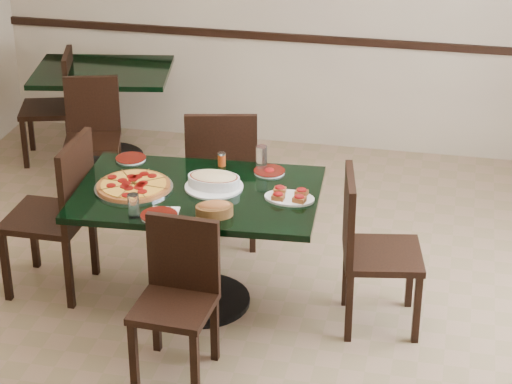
% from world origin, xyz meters
% --- Properties ---
extents(floor, '(5.50, 5.50, 0.00)m').
position_xyz_m(floor, '(0.00, 0.00, 0.00)').
color(floor, '#7B6047').
rests_on(floor, ground).
extents(room_shell, '(5.50, 5.50, 5.50)m').
position_xyz_m(room_shell, '(1.02, 1.73, 1.17)').
color(room_shell, white).
rests_on(room_shell, floor).
extents(main_table, '(1.44, 0.97, 0.75)m').
position_xyz_m(main_table, '(-0.22, 0.20, 0.57)').
color(main_table, black).
rests_on(main_table, floor).
extents(back_table, '(1.14, 0.91, 0.75)m').
position_xyz_m(back_table, '(-1.49, 2.10, 0.52)').
color(back_table, black).
rests_on(back_table, floor).
extents(chair_far, '(0.54, 0.54, 0.97)m').
position_xyz_m(chair_far, '(-0.26, 0.94, 0.55)').
color(chair_far, black).
rests_on(chair_far, floor).
extents(chair_near, '(0.42, 0.42, 0.85)m').
position_xyz_m(chair_near, '(-0.17, -0.43, 0.48)').
color(chair_near, black).
rests_on(chair_near, floor).
extents(chair_right, '(0.51, 0.51, 0.94)m').
position_xyz_m(chair_right, '(0.77, 0.18, 0.53)').
color(chair_right, black).
rests_on(chair_right, floor).
extents(chair_left, '(0.47, 0.47, 1.00)m').
position_xyz_m(chair_left, '(-1.07, 0.19, 0.56)').
color(chair_left, black).
rests_on(chair_left, floor).
extents(back_chair_near, '(0.49, 0.49, 0.85)m').
position_xyz_m(back_chair_near, '(-1.39, 1.58, 0.47)').
color(back_chair_near, black).
rests_on(back_chair_near, floor).
extents(back_chair_left, '(0.50, 0.50, 0.87)m').
position_xyz_m(back_chair_left, '(-1.86, 2.05, 0.49)').
color(back_chair_left, black).
rests_on(back_chair_left, floor).
extents(pepperoni_pizza, '(0.46, 0.46, 0.04)m').
position_xyz_m(pepperoni_pizza, '(-0.59, 0.15, 0.77)').
color(pepperoni_pizza, silver).
rests_on(pepperoni_pizza, main_table).
extents(lasagna_casserole, '(0.34, 0.34, 0.09)m').
position_xyz_m(lasagna_casserole, '(-0.14, 0.26, 0.80)').
color(lasagna_casserole, silver).
rests_on(lasagna_casserole, main_table).
extents(bread_basket, '(0.24, 0.21, 0.09)m').
position_xyz_m(bread_basket, '(-0.05, -0.08, 0.79)').
color(bread_basket, brown).
rests_on(bread_basket, main_table).
extents(bruschetta_platter, '(0.30, 0.22, 0.05)m').
position_xyz_m(bruschetta_platter, '(0.32, 0.20, 0.77)').
color(bruschetta_platter, silver).
rests_on(bruschetta_platter, main_table).
extents(side_plate_near, '(0.20, 0.20, 0.02)m').
position_xyz_m(side_plate_near, '(-0.34, -0.16, 0.76)').
color(side_plate_near, silver).
rests_on(side_plate_near, main_table).
extents(side_plate_far_r, '(0.19, 0.19, 0.03)m').
position_xyz_m(side_plate_far_r, '(0.13, 0.53, 0.76)').
color(side_plate_far_r, silver).
rests_on(side_plate_far_r, main_table).
extents(side_plate_far_l, '(0.19, 0.19, 0.02)m').
position_xyz_m(side_plate_far_l, '(-0.73, 0.53, 0.76)').
color(side_plate_far_l, silver).
rests_on(side_plate_far_l, main_table).
extents(napkin_setting, '(0.17, 0.17, 0.01)m').
position_xyz_m(napkin_setting, '(-0.32, -0.11, 0.75)').
color(napkin_setting, white).
rests_on(napkin_setting, main_table).
extents(water_glass_a, '(0.07, 0.07, 0.15)m').
position_xyz_m(water_glass_a, '(0.08, 0.57, 0.82)').
color(water_glass_a, white).
rests_on(water_glass_a, main_table).
extents(water_glass_b, '(0.06, 0.06, 0.13)m').
position_xyz_m(water_glass_b, '(-0.47, -0.19, 0.82)').
color(water_glass_b, white).
rests_on(water_glass_b, main_table).
extents(pepper_shaker, '(0.05, 0.05, 0.08)m').
position_xyz_m(pepper_shaker, '(-0.17, 0.57, 0.79)').
color(pepper_shaker, '#B73A13').
rests_on(pepper_shaker, main_table).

